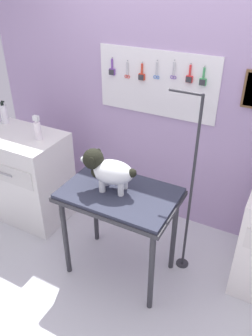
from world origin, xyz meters
The scene contains 8 objects.
ground centered at (0.00, 0.00, -0.02)m, with size 4.40×4.00×0.04m, color silver.
rear_wall_panel centered at (0.00, 1.28, 1.16)m, with size 4.00×0.11×2.30m.
grooming_table centered at (-0.05, 0.33, 0.74)m, with size 0.90×0.58×0.84m.
grooming_arm centered at (0.41, 0.64, 0.74)m, with size 0.29×0.11×1.59m.
dog centered at (-0.15, 0.33, 1.01)m, with size 0.44×0.25×0.32m.
counter_left centered at (-1.26, 0.58, 0.46)m, with size 0.80×0.58×0.93m.
pump_bottle_white centered at (-1.60, 0.73, 1.03)m, with size 0.07×0.07×0.24m.
spray_bottle_tall centered at (-1.05, 0.60, 1.03)m, with size 0.06×0.06×0.23m.
Camera 1 is at (0.97, -1.48, 2.33)m, focal length 35.97 mm.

